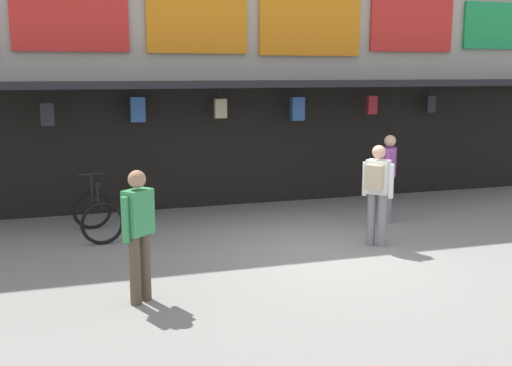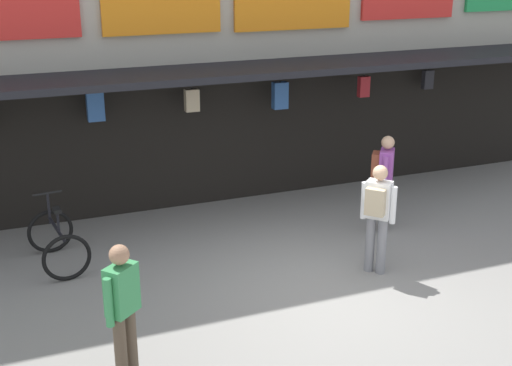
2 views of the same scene
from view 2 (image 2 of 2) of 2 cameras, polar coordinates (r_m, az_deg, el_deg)
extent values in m
plane|color=gray|center=(9.92, 5.78, -8.83)|extent=(80.00, 80.00, 0.00)
cube|color=black|center=(11.96, -1.07, 9.35)|extent=(15.30, 1.40, 0.12)
cube|color=orange|center=(12.08, -7.89, 14.78)|extent=(2.07, 0.08, 1.08)
cylinder|color=black|center=(11.67, -13.40, 7.83)|extent=(0.02, 0.02, 0.18)
cube|color=#2D5693|center=(11.74, -13.27, 6.23)|extent=(0.28, 0.17, 0.48)
cylinder|color=black|center=(11.90, -5.42, 8.36)|extent=(0.02, 0.02, 0.23)
cube|color=tan|center=(11.97, -5.38, 6.90)|extent=(0.24, 0.15, 0.39)
cylinder|color=black|center=(12.42, 2.04, 8.92)|extent=(0.02, 0.02, 0.22)
cube|color=#2D5693|center=(12.49, 2.02, 7.32)|extent=(0.27, 0.16, 0.49)
cylinder|color=black|center=(13.09, 9.05, 9.25)|extent=(0.02, 0.02, 0.21)
cube|color=maroon|center=(13.14, 8.98, 7.96)|extent=(0.21, 0.12, 0.39)
cylinder|color=black|center=(14.21, 14.24, 9.61)|extent=(0.02, 0.02, 0.25)
cube|color=#232328|center=(14.26, 14.14, 8.38)|extent=(0.21, 0.13, 0.37)
cube|color=black|center=(12.88, -2.10, 3.91)|extent=(15.30, 0.04, 2.50)
torus|color=black|center=(11.34, -16.80, -3.88)|extent=(0.72, 0.14, 0.72)
torus|color=black|center=(10.34, -15.52, -6.04)|extent=(0.72, 0.14, 0.72)
cylinder|color=black|center=(10.74, -16.31, -3.69)|extent=(0.16, 0.99, 0.05)
cylinder|color=black|center=(10.53, -16.20, -3.15)|extent=(0.04, 0.04, 0.35)
cube|color=black|center=(10.46, -16.30, -2.19)|extent=(0.12, 0.21, 0.06)
cylinder|color=black|center=(11.11, -16.91, -2.04)|extent=(0.04, 0.04, 0.50)
cylinder|color=black|center=(11.02, -17.04, -0.83)|extent=(0.44, 0.09, 0.04)
cylinder|color=gray|center=(11.94, 10.66, -1.76)|extent=(0.14, 0.14, 0.88)
cylinder|color=gray|center=(11.78, 10.58, -2.07)|extent=(0.14, 0.14, 0.88)
cube|color=#9E4CA8|center=(11.62, 10.83, 1.40)|extent=(0.39, 0.42, 0.56)
sphere|color=tan|center=(11.51, 10.96, 3.34)|extent=(0.22, 0.22, 0.22)
cylinder|color=#9E4CA8|center=(11.85, 10.91, 1.48)|extent=(0.09, 0.09, 0.56)
cylinder|color=#9E4CA8|center=(11.43, 10.73, 0.84)|extent=(0.09, 0.09, 0.56)
cube|color=brown|center=(11.63, 10.06, 1.56)|extent=(0.30, 0.32, 0.40)
cylinder|color=brown|center=(7.85, -11.23, -13.62)|extent=(0.14, 0.14, 0.88)
cylinder|color=brown|center=(7.97, -10.40, -13.04)|extent=(0.14, 0.14, 0.88)
cube|color=#388E51|center=(7.55, -11.15, -8.71)|extent=(0.42, 0.40, 0.56)
sphere|color=#A87A5B|center=(7.37, -11.36, -5.89)|extent=(0.22, 0.22, 0.22)
cylinder|color=#388E51|center=(7.43, -12.20, -9.73)|extent=(0.09, 0.09, 0.56)
cylinder|color=#388E51|center=(7.72, -10.10, -8.39)|extent=(0.09, 0.09, 0.56)
cylinder|color=gray|center=(10.37, 9.50, -5.02)|extent=(0.14, 0.14, 0.88)
cylinder|color=gray|center=(10.32, 10.45, -5.19)|extent=(0.14, 0.14, 0.88)
cube|color=white|center=(10.07, 10.21, -1.37)|extent=(0.40, 0.41, 0.56)
sphere|color=tan|center=(9.94, 10.34, 0.85)|extent=(0.22, 0.22, 0.22)
cylinder|color=white|center=(10.15, 9.00, -1.44)|extent=(0.09, 0.09, 0.56)
cylinder|color=white|center=(10.04, 11.39, -1.82)|extent=(0.09, 0.09, 0.56)
cube|color=tan|center=(9.92, 9.95, -1.55)|extent=(0.31, 0.31, 0.40)
camera|label=1|loc=(1.94, 78.55, -73.22)|focal=42.33mm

